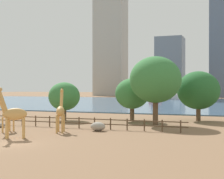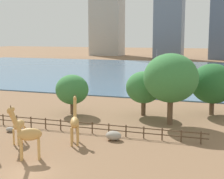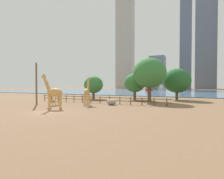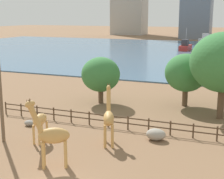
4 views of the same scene
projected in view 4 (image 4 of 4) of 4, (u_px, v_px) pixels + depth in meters
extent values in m
plane|color=brown|center=(209.00, 53.00, 92.92)|extent=(400.00, 400.00, 0.00)
cube|color=#476B8C|center=(208.00, 54.00, 90.19)|extent=(180.00, 86.00, 0.20)
cylinder|color=tan|center=(43.00, 156.00, 22.97)|extent=(0.30, 0.30, 1.92)
cylinder|color=tan|center=(44.00, 152.00, 23.55)|extent=(0.30, 0.30, 1.92)
cylinder|color=tan|center=(66.00, 155.00, 23.15)|extent=(0.30, 0.30, 1.92)
cylinder|color=tan|center=(66.00, 151.00, 23.73)|extent=(0.30, 0.30, 1.92)
ellipsoid|color=tan|center=(54.00, 136.00, 23.07)|extent=(2.27, 1.78, 1.11)
cylinder|color=tan|center=(36.00, 119.00, 22.67)|extent=(1.04, 0.79, 2.12)
ellipsoid|color=tan|center=(30.00, 104.00, 22.41)|extent=(0.86, 0.69, 0.64)
cone|color=brown|center=(30.00, 100.00, 22.26)|extent=(0.14, 0.14, 0.20)
cone|color=brown|center=(30.00, 99.00, 22.43)|extent=(0.14, 0.14, 0.20)
cylinder|color=tan|center=(105.00, 130.00, 28.07)|extent=(0.28, 0.28, 1.88)
cylinder|color=tan|center=(112.00, 130.00, 28.08)|extent=(0.28, 0.28, 1.88)
cylinder|color=tan|center=(105.00, 137.00, 26.65)|extent=(0.28, 0.28, 1.88)
cylinder|color=tan|center=(112.00, 137.00, 26.66)|extent=(0.28, 0.28, 1.88)
ellipsoid|color=tan|center=(109.00, 118.00, 27.09)|extent=(1.56, 2.23, 1.09)
cylinder|color=tan|center=(109.00, 100.00, 28.00)|extent=(0.74, 1.15, 2.04)
ellipsoid|color=tan|center=(109.00, 88.00, 28.18)|extent=(0.61, 0.86, 0.66)
cone|color=brown|center=(108.00, 84.00, 28.11)|extent=(0.13, 0.13, 0.20)
cone|color=brown|center=(110.00, 84.00, 28.12)|extent=(0.13, 0.13, 0.20)
cylinder|color=tan|center=(39.00, 135.00, 27.28)|extent=(0.20, 0.20, 1.63)
cylinder|color=tan|center=(34.00, 135.00, 27.44)|extent=(0.20, 0.20, 1.63)
cylinder|color=tan|center=(47.00, 130.00, 28.44)|extent=(0.20, 0.20, 1.63)
cylinder|color=tan|center=(42.00, 130.00, 28.60)|extent=(0.20, 0.20, 1.63)
ellipsoid|color=tan|center=(40.00, 120.00, 27.71)|extent=(0.81, 1.83, 0.94)
cylinder|color=tan|center=(32.00, 112.00, 26.45)|extent=(0.35, 1.19, 1.69)
ellipsoid|color=tan|center=(28.00, 104.00, 25.86)|extent=(0.33, 0.71, 0.62)
cone|color=brown|center=(28.00, 100.00, 25.78)|extent=(0.09, 0.09, 0.17)
cone|color=brown|center=(27.00, 100.00, 25.82)|extent=(0.09, 0.09, 0.17)
cylinder|color=brown|center=(1.00, 100.00, 27.55)|extent=(0.28, 0.28, 7.03)
ellipsoid|color=gray|center=(29.00, 123.00, 32.15)|extent=(0.97, 0.72, 0.54)
ellipsoid|color=gray|center=(156.00, 134.00, 28.46)|extent=(1.64, 1.29, 0.97)
cylinder|color=#4C3826|center=(6.00, 108.00, 35.95)|extent=(0.14, 0.14, 1.30)
cylinder|color=#4C3826|center=(21.00, 110.00, 35.24)|extent=(0.14, 0.14, 1.30)
cylinder|color=#4C3826|center=(37.00, 112.00, 34.53)|extent=(0.14, 0.14, 1.30)
cylinder|color=#4C3826|center=(54.00, 114.00, 33.82)|extent=(0.14, 0.14, 1.30)
cylinder|color=#4C3826|center=(71.00, 116.00, 33.11)|extent=(0.14, 0.14, 1.30)
cylinder|color=#4C3826|center=(89.00, 118.00, 32.40)|extent=(0.14, 0.14, 1.30)
cylinder|color=#4C3826|center=(108.00, 120.00, 31.69)|extent=(0.14, 0.14, 1.30)
cylinder|color=#4C3826|center=(128.00, 123.00, 30.98)|extent=(0.14, 0.14, 1.30)
cylinder|color=#4C3826|center=(149.00, 125.00, 30.27)|extent=(0.14, 0.14, 1.30)
cylinder|color=#4C3826|center=(170.00, 128.00, 29.56)|extent=(0.14, 0.14, 1.30)
cylinder|color=#4C3826|center=(193.00, 131.00, 28.84)|extent=(0.14, 0.14, 1.30)
cylinder|color=#4C3826|center=(217.00, 134.00, 28.13)|extent=(0.14, 0.14, 1.30)
cube|color=#4C3826|center=(122.00, 117.00, 31.10)|extent=(26.10, 0.08, 0.10)
cube|color=#4C3826|center=(122.00, 123.00, 31.21)|extent=(26.10, 0.08, 0.10)
cylinder|color=brown|center=(185.00, 98.00, 39.08)|extent=(0.61, 0.61, 1.94)
ellipsoid|color=#387A3D|center=(186.00, 73.00, 38.47)|extent=(4.76, 4.76, 4.29)
cylinder|color=brown|center=(221.00, 104.00, 34.11)|extent=(0.67, 0.67, 3.08)
ellipsoid|color=#387A3D|center=(224.00, 62.00, 33.23)|extent=(6.54, 6.54, 5.88)
cylinder|color=brown|center=(101.00, 96.00, 40.40)|extent=(0.59, 0.59, 1.62)
ellipsoid|color=#387A3D|center=(101.00, 74.00, 39.84)|extent=(4.50, 4.50, 4.05)
cube|color=silver|center=(205.00, 41.00, 121.22)|extent=(5.58, 8.65, 1.63)
cube|color=silver|center=(206.00, 36.00, 119.85)|extent=(2.85, 3.43, 1.95)
cube|color=#B22D28|center=(185.00, 48.00, 98.58)|extent=(2.63, 7.10, 1.42)
cube|color=#333338|center=(185.00, 42.00, 97.45)|extent=(1.73, 2.57, 1.70)
cylinder|color=silver|center=(186.00, 36.00, 98.22)|extent=(0.12, 0.12, 4.95)
cube|color=slate|center=(197.00, 5.00, 145.51)|extent=(12.56, 11.31, 28.06)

